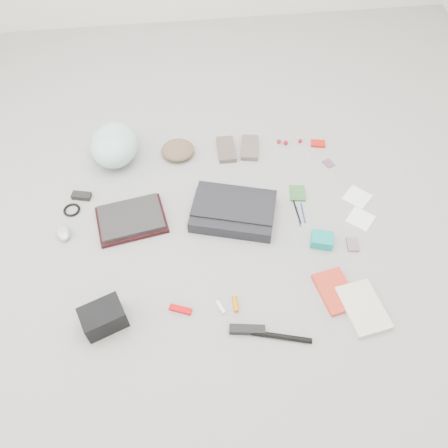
{
  "coord_description": "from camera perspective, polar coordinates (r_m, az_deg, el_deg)",
  "views": [
    {
      "loc": [
        -0.15,
        -1.25,
        1.74
      ],
      "look_at": [
        0.0,
        0.0,
        0.05
      ],
      "focal_mm": 35.0,
      "sensor_mm": 36.0,
      "label": 1
    }
  ],
  "objects": [
    {
      "name": "altoids_tin",
      "position": [
        2.61,
        12.17,
        10.23
      ],
      "size": [
        0.09,
        0.07,
        0.02
      ],
      "primitive_type": "cube",
      "rotation": [
        0.0,
        0.0,
        -0.2
      ],
      "color": "red",
      "rests_on": "ground_plane"
    },
    {
      "name": "beanie",
      "position": [
        2.49,
        -6.03,
        9.58
      ],
      "size": [
        0.2,
        0.19,
        0.07
      ],
      "primitive_type": "ellipsoid",
      "rotation": [
        0.0,
        0.0,
        -0.08
      ],
      "color": "brown",
      "rests_on": "ground_plane"
    },
    {
      "name": "lollipop_a",
      "position": [
        2.58,
        7.18,
        10.68
      ],
      "size": [
        0.03,
        0.03,
        0.02
      ],
      "primitive_type": "sphere",
      "rotation": [
        0.0,
        0.0,
        0.24
      ],
      "color": "#A21B17",
      "rests_on": "ground_plane"
    },
    {
      "name": "power_brick",
      "position": [
        2.39,
        -18.11,
        3.52
      ],
      "size": [
        0.11,
        0.07,
        0.03
      ],
      "primitive_type": "cube",
      "rotation": [
        0.0,
        0.0,
        -0.25
      ],
      "color": "black",
      "rests_on": "ground_plane"
    },
    {
      "name": "pen_black",
      "position": [
        2.25,
        9.5,
        1.63
      ],
      "size": [
        0.01,
        0.15,
        0.01
      ],
      "primitive_type": "cylinder",
      "rotation": [
        1.57,
        0.0,
        0.03
      ],
      "color": "black",
      "rests_on": "ground_plane"
    },
    {
      "name": "ground_plane",
      "position": [
        2.15,
        0.0,
        -0.8
      ],
      "size": [
        4.0,
        4.0,
        0.0
      ],
      "primitive_type": "plane",
      "color": "gray"
    },
    {
      "name": "napkin_bottom",
      "position": [
        2.29,
        17.41,
        0.63
      ],
      "size": [
        0.16,
        0.16,
        0.01
      ],
      "primitive_type": "cube",
      "rotation": [
        0.0,
        0.0,
        0.82
      ],
      "color": "white",
      "rests_on": "ground_plane"
    },
    {
      "name": "notepad",
      "position": [
        2.32,
        9.57,
        3.99
      ],
      "size": [
        0.09,
        0.11,
        0.01
      ],
      "primitive_type": "cube",
      "rotation": [
        0.0,
        0.0,
        -0.15
      ],
      "color": "#316A32",
      "rests_on": "ground_plane"
    },
    {
      "name": "messenger_bag",
      "position": [
        2.18,
        1.24,
        1.69
      ],
      "size": [
        0.47,
        0.39,
        0.07
      ],
      "primitive_type": "cube",
      "rotation": [
        0.0,
        0.0,
        -0.29
      ],
      "color": "black",
      "rests_on": "ground_plane"
    },
    {
      "name": "lollipop_c",
      "position": [
        2.6,
        9.93,
        10.65
      ],
      "size": [
        0.02,
        0.02,
        0.02
      ],
      "primitive_type": "sphere",
      "rotation": [
        0.0,
        0.0,
        -0.1
      ],
      "color": "#A30016",
      "rests_on": "ground_plane"
    },
    {
      "name": "napkin_top",
      "position": [
        2.38,
        17.0,
        3.36
      ],
      "size": [
        0.17,
        0.17,
        0.01
      ],
      "primitive_type": "cube",
      "rotation": [
        0.0,
        0.0,
        0.77
      ],
      "color": "white",
      "rests_on": "ground_plane"
    },
    {
      "name": "toiletry_tube_orange",
      "position": [
        1.93,
        1.5,
        -10.4
      ],
      "size": [
        0.02,
        0.07,
        0.02
      ],
      "primitive_type": "cylinder",
      "rotation": [
        1.57,
        0.0,
        0.01
      ],
      "color": "orange",
      "rests_on": "ground_plane"
    },
    {
      "name": "laptop_sleeve",
      "position": [
        2.22,
        -11.98,
        0.52
      ],
      "size": [
        0.37,
        0.3,
        0.02
      ],
      "primitive_type": "cube",
      "rotation": [
        0.0,
        0.0,
        0.17
      ],
      "color": "black",
      "rests_on": "ground_plane"
    },
    {
      "name": "pen_navy",
      "position": [
        2.25,
        10.3,
        1.42
      ],
      "size": [
        0.02,
        0.13,
        0.01
      ],
      "primitive_type": "cylinder",
      "rotation": [
        1.57,
        0.0,
        -0.06
      ],
      "color": "navy",
      "rests_on": "ground_plane"
    },
    {
      "name": "mouse",
      "position": [
        2.26,
        -20.25,
        -1.04
      ],
      "size": [
        0.09,
        0.12,
        0.04
      ],
      "primitive_type": "ellipsoid",
      "rotation": [
        0.0,
        0.0,
        0.3
      ],
      "color": "#B2B2BA",
      "rests_on": "ground_plane"
    },
    {
      "name": "camera_bag",
      "position": [
        1.92,
        -15.48,
        -11.68
      ],
      "size": [
        0.21,
        0.18,
        0.11
      ],
      "primitive_type": "cube",
      "rotation": [
        0.0,
        0.0,
        0.36
      ],
      "color": "black",
      "rests_on": "ground_plane"
    },
    {
      "name": "book_white",
      "position": [
        2.01,
        17.69,
        -10.39
      ],
      "size": [
        0.2,
        0.26,
        0.03
      ],
      "primitive_type": "cube",
      "rotation": [
        0.0,
        0.0,
        0.16
      ],
      "color": "beige",
      "rests_on": "ground_plane"
    },
    {
      "name": "laptop",
      "position": [
        2.21,
        -12.07,
        0.87
      ],
      "size": [
        0.34,
        0.27,
        0.02
      ],
      "primitive_type": "cube",
      "rotation": [
        0.0,
        0.0,
        0.17
      ],
      "color": "black",
      "rests_on": "laptop_sleeve"
    },
    {
      "name": "toiletry_tube_white",
      "position": [
        1.93,
        -0.42,
        -10.82
      ],
      "size": [
        0.04,
        0.07,
        0.02
      ],
      "primitive_type": "cylinder",
      "rotation": [
        1.57,
        0.0,
        0.39
      ],
      "color": "white",
      "rests_on": "ground_plane"
    },
    {
      "name": "cable_coil",
      "position": [
        2.35,
        -19.27,
        1.75
      ],
      "size": [
        0.09,
        0.09,
        0.01
      ],
      "primitive_type": "torus",
      "rotation": [
        0.0,
        0.0,
        0.12
      ],
      "color": "black",
      "rests_on": "ground_plane"
    },
    {
      "name": "mitten_left",
      "position": [
        2.51,
        0.3,
        9.72
      ],
      "size": [
        0.1,
        0.19,
        0.03
      ],
      "primitive_type": "cube",
      "rotation": [
        0.0,
        0.0,
        -0.01
      ],
      "color": "#62534B",
      "rests_on": "ground_plane"
    },
    {
      "name": "u_lock",
      "position": [
        1.88,
        3.04,
        -13.62
      ],
      "size": [
        0.15,
        0.06,
        0.03
      ],
      "primitive_type": "cube",
      "rotation": [
        0.0,
        0.0,
        -0.16
      ],
      "color": "black",
      "rests_on": "ground_plane"
    },
    {
      "name": "pen_blue",
      "position": [
        2.23,
        9.68,
        1.01
      ],
      "size": [
        0.01,
        0.12,
        0.01
      ],
      "primitive_type": "cylinder",
      "rotation": [
        1.57,
        0.0,
        -0.06
      ],
      "color": "navy",
      "rests_on": "ground_plane"
    },
    {
      "name": "accordion_wallet",
      "position": [
        2.14,
        12.66,
        -2.04
      ],
      "size": [
        0.12,
        0.11,
        0.05
      ],
      "primitive_type": "cube",
      "rotation": [
        0.0,
        0.0,
        -0.31
      ],
      "color": "#10A198",
      "rests_on": "ground_plane"
    },
    {
      "name": "card_deck",
      "position": [
        2.18,
        16.42,
        -2.6
      ],
      "size": [
        0.06,
        0.08,
        0.01
      ],
      "primitive_type": "cube",
      "rotation": [
        0.0,
        0.0,
        -0.14
      ],
      "color": "gray",
      "rests_on": "ground_plane"
    },
    {
      "name": "bike_pump",
      "position": [
        1.88,
        7.47,
        -14.39
      ],
      "size": [
        0.25,
        0.09,
        0.02
      ],
      "primitive_type": "cylinder",
      "rotation": [
        0.0,
        1.57,
        -0.27
      ],
      "color": "black",
      "rests_on": "ground_plane"
    },
    {
      "name": "multitool",
      "position": [
        1.93,
        -5.7,
        -11.04
      ],
      "size": [
        0.1,
        0.06,
        0.02
      ],
      "primitive_type": "cube",
      "rotation": [
        0.0,
        0.0,
        -0.38
      ],
      "color": "#C90004",
      "rests_on": "ground_plane"
    },
    {
      "name": "book_red",
      "position": [
        2.02,
        14.34,
        -8.49
      ],
      "size": [
        0.18,
        0.23,
        0.02
      ],
      "primitive_type": "cube",
      "rotation": [
        0.0,
        0.0,
        0.19
      ],
      "color": "red",
      "rests_on": "ground_plane"
    },
    {
      "name": "mitten_right",
      "position": [
        2.52,
        3.37,
        9.93
      ],
      "size": [
        0.13,
        0.2,
        0.03
      ],
      "primitive_type": "cube",
      "rotation": [
        0.0,
        0.0,
        -0.19
      ],
      "color": "#695B50",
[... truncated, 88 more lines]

